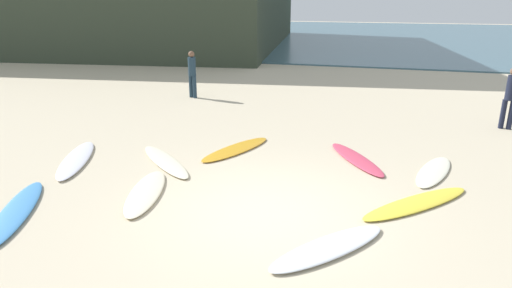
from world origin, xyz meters
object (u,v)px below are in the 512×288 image
at_px(surfboard_1, 329,248).
at_px(surfboard_5, 434,171).
at_px(surfboard_7, 16,211).
at_px(surfboard_8, 146,192).
at_px(surfboard_3, 417,203).
at_px(surfboard_2, 236,149).
at_px(beachgoer_mid, 192,72).
at_px(surfboard_4, 76,159).
at_px(surfboard_6, 356,159).
at_px(surfboard_0, 165,161).
at_px(beachgoer_near, 510,95).

distance_m(surfboard_1, surfboard_5, 4.09).
relative_size(surfboard_7, surfboard_8, 1.20).
bearing_deg(surfboard_3, surfboard_2, -161.78).
bearing_deg(surfboard_8, beachgoer_mid, 92.18).
relative_size(surfboard_4, surfboard_6, 1.11).
distance_m(surfboard_3, surfboard_6, 2.38).
relative_size(surfboard_0, surfboard_8, 1.13).
bearing_deg(surfboard_8, surfboard_6, 23.51).
bearing_deg(surfboard_8, surfboard_2, 58.34).
xyz_separation_m(surfboard_6, beachgoer_mid, (-6.27, 5.12, 0.91)).
height_order(surfboard_7, beachgoer_mid, beachgoer_mid).
bearing_deg(beachgoer_near, surfboard_4, -137.14).
bearing_deg(surfboard_8, surfboard_4, 138.81).
relative_size(surfboard_6, beachgoer_mid, 1.36).
height_order(surfboard_8, beachgoer_near, beachgoer_near).
bearing_deg(surfboard_2, surfboard_4, 50.09).
height_order(surfboard_2, beachgoer_mid, beachgoer_mid).
xyz_separation_m(surfboard_0, surfboard_1, (4.02, -2.66, 0.00)).
xyz_separation_m(surfboard_2, beachgoer_near, (6.75, 3.87, 0.94)).
relative_size(surfboard_1, surfboard_7, 0.85).
height_order(surfboard_3, beachgoer_mid, beachgoer_mid).
relative_size(surfboard_3, surfboard_4, 1.01).
distance_m(surfboard_6, beachgoer_near, 5.49).
height_order(surfboard_0, surfboard_8, surfboard_8).
bearing_deg(surfboard_1, surfboard_3, 95.03).
height_order(surfboard_7, surfboard_8, surfboard_7).
bearing_deg(surfboard_7, surfboard_5, -176.66).
bearing_deg(surfboard_3, surfboard_5, 119.70).
bearing_deg(beachgoer_mid, beachgoer_near, -163.85).
bearing_deg(surfboard_6, surfboard_3, 88.95).
relative_size(surfboard_0, surfboard_4, 0.95).
relative_size(surfboard_5, beachgoer_mid, 1.22).
relative_size(surfboard_6, surfboard_7, 0.89).
bearing_deg(beachgoer_mid, surfboard_0, 131.93).
distance_m(surfboard_3, surfboard_4, 7.37).
bearing_deg(beachgoer_near, surfboard_6, -122.04).
xyz_separation_m(surfboard_3, surfboard_7, (-6.71, -2.27, 0.01)).
bearing_deg(surfboard_7, surfboard_8, -168.97).
relative_size(surfboard_1, surfboard_4, 0.86).
height_order(surfboard_4, surfboard_6, surfboard_4).
relative_size(surfboard_2, surfboard_6, 1.01).
bearing_deg(surfboard_1, surfboard_8, -156.39).
bearing_deg(surfboard_3, surfboard_8, -125.52).
distance_m(surfboard_1, surfboard_3, 2.37).
distance_m(surfboard_3, surfboard_7, 7.08).
bearing_deg(surfboard_6, surfboard_1, 56.51).
relative_size(surfboard_6, surfboard_8, 1.08).
bearing_deg(surfboard_4, surfboard_8, 130.95).
bearing_deg(surfboard_5, surfboard_1, 81.51).
relative_size(surfboard_1, surfboard_2, 0.94).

